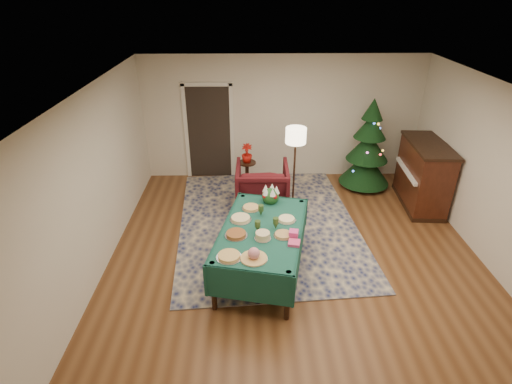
{
  "coord_description": "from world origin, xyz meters",
  "views": [
    {
      "loc": [
        -0.74,
        -4.89,
        3.99
      ],
      "look_at": [
        -0.62,
        0.75,
        1.0
      ],
      "focal_mm": 28.0,
      "sensor_mm": 36.0,
      "label": 1
    }
  ],
  "objects_px": {
    "armchair": "(262,185)",
    "floor_lamp": "(296,140)",
    "potted_plant": "(247,157)",
    "christmas_tree": "(368,149)",
    "gift_box": "(294,234)",
    "piano": "(423,175)",
    "buffet_table": "(262,237)",
    "side_table": "(247,177)"
  },
  "relations": [
    {
      "from": "christmas_tree",
      "to": "floor_lamp",
      "type": "bearing_deg",
      "value": -154.46
    },
    {
      "from": "buffet_table",
      "to": "potted_plant",
      "type": "xyz_separation_m",
      "value": [
        -0.23,
        2.7,
        0.14
      ]
    },
    {
      "from": "floor_lamp",
      "to": "side_table",
      "type": "distance_m",
      "value": 1.51
    },
    {
      "from": "buffet_table",
      "to": "floor_lamp",
      "type": "distance_m",
      "value": 2.33
    },
    {
      "from": "potted_plant",
      "to": "gift_box",
      "type": "bearing_deg",
      "value": -77.33
    },
    {
      "from": "christmas_tree",
      "to": "gift_box",
      "type": "bearing_deg",
      "value": -121.16
    },
    {
      "from": "christmas_tree",
      "to": "piano",
      "type": "height_order",
      "value": "christmas_tree"
    },
    {
      "from": "side_table",
      "to": "christmas_tree",
      "type": "height_order",
      "value": "christmas_tree"
    },
    {
      "from": "potted_plant",
      "to": "christmas_tree",
      "type": "distance_m",
      "value": 2.56
    },
    {
      "from": "armchair",
      "to": "potted_plant",
      "type": "height_order",
      "value": "armchair"
    },
    {
      "from": "gift_box",
      "to": "floor_lamp",
      "type": "height_order",
      "value": "floor_lamp"
    },
    {
      "from": "buffet_table",
      "to": "armchair",
      "type": "xyz_separation_m",
      "value": [
        0.06,
        1.95,
        -0.12
      ]
    },
    {
      "from": "buffet_table",
      "to": "floor_lamp",
      "type": "bearing_deg",
      "value": 71.78
    },
    {
      "from": "side_table",
      "to": "potted_plant",
      "type": "relative_size",
      "value": 1.7
    },
    {
      "from": "buffet_table",
      "to": "piano",
      "type": "height_order",
      "value": "piano"
    },
    {
      "from": "armchair",
      "to": "potted_plant",
      "type": "bearing_deg",
      "value": -67.67
    },
    {
      "from": "floor_lamp",
      "to": "potted_plant",
      "type": "distance_m",
      "value": 1.24
    },
    {
      "from": "gift_box",
      "to": "side_table",
      "type": "relative_size",
      "value": 0.19
    },
    {
      "from": "piano",
      "to": "gift_box",
      "type": "bearing_deg",
      "value": -140.41
    },
    {
      "from": "armchair",
      "to": "potted_plant",
      "type": "distance_m",
      "value": 0.84
    },
    {
      "from": "floor_lamp",
      "to": "christmas_tree",
      "type": "distance_m",
      "value": 1.87
    },
    {
      "from": "buffet_table",
      "to": "side_table",
      "type": "relative_size",
      "value": 3.35
    },
    {
      "from": "buffet_table",
      "to": "potted_plant",
      "type": "height_order",
      "value": "potted_plant"
    },
    {
      "from": "gift_box",
      "to": "floor_lamp",
      "type": "distance_m",
      "value": 2.41
    },
    {
      "from": "gift_box",
      "to": "christmas_tree",
      "type": "relative_size",
      "value": 0.07
    },
    {
      "from": "potted_plant",
      "to": "christmas_tree",
      "type": "height_order",
      "value": "christmas_tree"
    },
    {
      "from": "armchair",
      "to": "floor_lamp",
      "type": "relative_size",
      "value": 0.64
    },
    {
      "from": "buffet_table",
      "to": "christmas_tree",
      "type": "relative_size",
      "value": 1.15
    },
    {
      "from": "side_table",
      "to": "piano",
      "type": "height_order",
      "value": "piano"
    },
    {
      "from": "floor_lamp",
      "to": "side_table",
      "type": "relative_size",
      "value": 2.4
    },
    {
      "from": "armchair",
      "to": "buffet_table",
      "type": "bearing_deg",
      "value": 89.12
    },
    {
      "from": "armchair",
      "to": "floor_lamp",
      "type": "height_order",
      "value": "floor_lamp"
    },
    {
      "from": "armchair",
      "to": "potted_plant",
      "type": "relative_size",
      "value": 2.59
    },
    {
      "from": "buffet_table",
      "to": "gift_box",
      "type": "bearing_deg",
      "value": -29.02
    },
    {
      "from": "christmas_tree",
      "to": "piano",
      "type": "bearing_deg",
      "value": -42.64
    },
    {
      "from": "potted_plant",
      "to": "piano",
      "type": "xyz_separation_m",
      "value": [
        3.44,
        -0.64,
        -0.14
      ]
    },
    {
      "from": "gift_box",
      "to": "piano",
      "type": "distance_m",
      "value": 3.61
    },
    {
      "from": "armchair",
      "to": "floor_lamp",
      "type": "distance_m",
      "value": 1.07
    },
    {
      "from": "gift_box",
      "to": "piano",
      "type": "height_order",
      "value": "piano"
    },
    {
      "from": "buffet_table",
      "to": "floor_lamp",
      "type": "xyz_separation_m",
      "value": [
        0.69,
        2.1,
        0.73
      ]
    },
    {
      "from": "christmas_tree",
      "to": "armchair",
      "type": "bearing_deg",
      "value": -157.6
    },
    {
      "from": "floor_lamp",
      "to": "piano",
      "type": "height_order",
      "value": "floor_lamp"
    }
  ]
}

